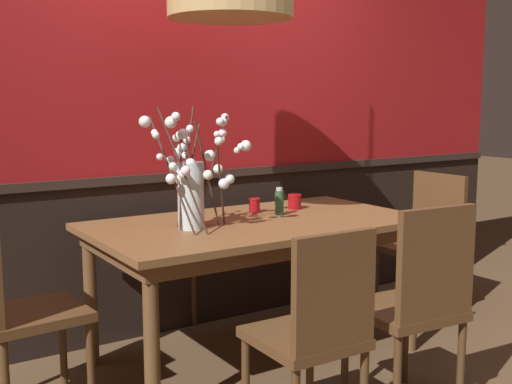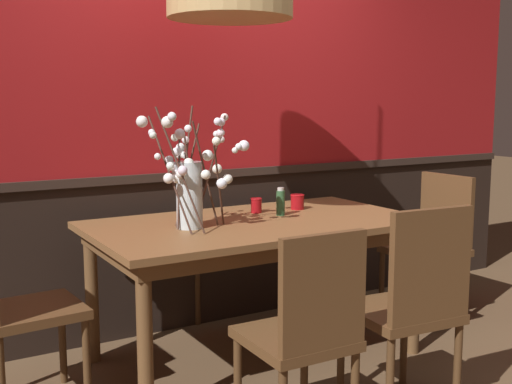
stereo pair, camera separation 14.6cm
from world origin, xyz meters
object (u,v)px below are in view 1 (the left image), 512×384
Objects in this scene: chair_far_side_right at (215,231)px; chair_head_west_end at (16,303)px; vase_with_blossoms at (192,183)px; candle_holder_nearer_center at (254,205)px; chair_near_side_left at (315,328)px; candle_holder_nearer_edge at (295,202)px; dining_table at (256,235)px; condiment_bottle at (279,202)px; chair_near_side_right at (416,299)px; chair_far_side_left at (150,242)px; chair_head_east_end at (426,237)px.

chair_head_west_end is (-1.52, -0.90, 0.01)m from chair_far_side_right.
candle_holder_nearer_center is at bearing 23.44° from vase_with_blossoms.
chair_far_side_right is 1.00× the size of chair_near_side_left.
chair_head_west_end is 1.69m from candle_holder_nearer_edge.
candle_holder_nearer_edge is at bearing 25.09° from dining_table.
vase_with_blossoms is at bearing -172.02° from condiment_bottle.
chair_near_side_left is 10.24× the size of candle_holder_nearer_edge.
candle_holder_nearer_edge is at bearing 82.46° from chair_near_side_right.
candle_holder_nearer_edge is (0.27, -0.02, 0.00)m from candle_holder_nearer_center.
chair_near_side_left is 1.15m from condiment_bottle.
candle_holder_nearer_edge is (0.64, -0.70, 0.30)m from chair_far_side_left.
chair_far_side_right is 5.80× the size of condiment_bottle.
chair_far_side_right is 0.81m from candle_holder_nearer_edge.
chair_near_side_left is at bearing -84.17° from vase_with_blossoms.
chair_far_side_right reaches higher than candle_holder_nearer_edge.
chair_far_side_left is 0.98m from condiment_bottle.
chair_head_east_end reaches higher than condiment_bottle.
chair_near_side_left reaches higher than chair_far_side_left.
dining_table is 2.86× the size of vase_with_blossoms.
chair_head_west_end reaches higher than chair_far_side_right.
chair_near_side_right reaches higher than chair_far_side_right.
vase_with_blossoms is at bearing -2.71° from chair_head_west_end.
dining_table is 1.89× the size of chair_head_east_end.
vase_with_blossoms is 0.60m from candle_holder_nearer_center.
dining_table is at bearing 71.40° from chair_near_side_left.
chair_head_west_end is 1.42m from candle_holder_nearer_center.
chair_head_west_end is at bearing -172.37° from candle_holder_nearer_center.
chair_far_side_right is at bearing 139.83° from chair_head_east_end.
chair_far_side_left is 9.96× the size of candle_holder_nearer_edge.
chair_far_side_right is 1.77m from chair_head_west_end.
chair_far_side_right is at bearing 100.10° from candle_holder_nearer_edge.
condiment_bottle is (1.46, 0.04, 0.32)m from chair_head_west_end.
chair_far_side_right is 0.97× the size of chair_head_west_end.
chair_near_side_right reaches higher than chair_near_side_left.
chair_far_side_right is 1.03× the size of chair_far_side_left.
vase_with_blossoms is at bearing -99.73° from chair_far_side_left.
dining_table is at bearing -1.11° from chair_head_west_end.
dining_table is 0.26m from condiment_bottle.
chair_near_side_left is 1.02m from vase_with_blossoms.
chair_far_side_left reaches higher than dining_table.
chair_head_east_end is at bearing 40.25° from chair_near_side_right.
chair_far_side_left is 0.99m from candle_holder_nearer_edge.
chair_head_west_end is at bearing 179.63° from chair_head_east_end.
chair_near_side_right is 1.16m from candle_holder_nearer_edge.
chair_near_side_left is 1.23m from candle_holder_nearer_center.
condiment_bottle reaches higher than dining_table.
vase_with_blossoms is (-0.40, -0.02, 0.32)m from dining_table.
chair_near_side_left is 10.62× the size of candle_holder_nearer_center.
chair_head_west_end is 0.99m from vase_with_blossoms.
candle_holder_nearer_center is 0.96× the size of candle_holder_nearer_edge.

